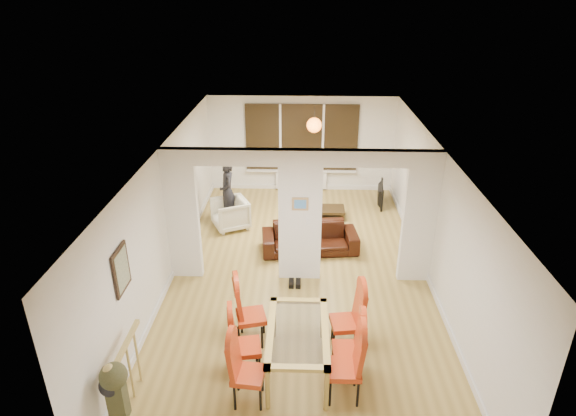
{
  "coord_description": "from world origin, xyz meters",
  "views": [
    {
      "loc": [
        0.03,
        -8.03,
        5.18
      ],
      "look_at": [
        -0.24,
        0.6,
        1.19
      ],
      "focal_mm": 30.0,
      "sensor_mm": 36.0,
      "label": 1
    }
  ],
  "objects_px": {
    "dining_chair_la": "(248,370)",
    "dining_chair_ra": "(344,364)",
    "television": "(378,194)",
    "coffee_table": "(322,213)",
    "dining_chair_rc": "(346,318)",
    "bottle": "(320,203)",
    "person": "(228,192)",
    "dining_chair_rb": "(347,346)",
    "sofa": "(310,238)",
    "dining_chair_lb": "(246,343)",
    "dining_chair_lc": "(251,312)",
    "armchair": "(230,214)",
    "dining_table": "(298,350)",
    "bowl": "(313,206)"
  },
  "relations": [
    {
      "from": "dining_chair_lc",
      "to": "coffee_table",
      "type": "relative_size",
      "value": 1.02
    },
    {
      "from": "dining_table",
      "to": "television",
      "type": "xyz_separation_m",
      "value": [
        2.0,
        6.06,
        -0.09
      ]
    },
    {
      "from": "armchair",
      "to": "dining_chair_rc",
      "type": "bearing_deg",
      "value": 4.69
    },
    {
      "from": "dining_table",
      "to": "dining_chair_lb",
      "type": "relative_size",
      "value": 1.48
    },
    {
      "from": "dining_chair_ra",
      "to": "television",
      "type": "relative_size",
      "value": 1.16
    },
    {
      "from": "dining_chair_rb",
      "to": "dining_chair_la",
      "type": "bearing_deg",
      "value": -159.01
    },
    {
      "from": "bottle",
      "to": "sofa",
      "type": "bearing_deg",
      "value": -99.32
    },
    {
      "from": "television",
      "to": "sofa",
      "type": "bearing_deg",
      "value": 151.56
    },
    {
      "from": "dining_chair_rb",
      "to": "sofa",
      "type": "height_order",
      "value": "dining_chair_rb"
    },
    {
      "from": "coffee_table",
      "to": "dining_chair_lc",
      "type": "bearing_deg",
      "value": -105.57
    },
    {
      "from": "television",
      "to": "bottle",
      "type": "distance_m",
      "value": 1.78
    },
    {
      "from": "dining_chair_ra",
      "to": "person",
      "type": "xyz_separation_m",
      "value": [
        -2.35,
        5.38,
        0.22
      ]
    },
    {
      "from": "dining_chair_lb",
      "to": "person",
      "type": "bearing_deg",
      "value": 90.86
    },
    {
      "from": "dining_table",
      "to": "dining_chair_lc",
      "type": "distance_m",
      "value": 0.99
    },
    {
      "from": "television",
      "to": "coffee_table",
      "type": "bearing_deg",
      "value": 127.42
    },
    {
      "from": "dining_chair_rc",
      "to": "coffee_table",
      "type": "distance_m",
      "value": 4.73
    },
    {
      "from": "coffee_table",
      "to": "bottle",
      "type": "relative_size",
      "value": 3.54
    },
    {
      "from": "dining_chair_rb",
      "to": "dining_chair_rc",
      "type": "distance_m",
      "value": 0.57
    },
    {
      "from": "television",
      "to": "coffee_table",
      "type": "height_order",
      "value": "television"
    },
    {
      "from": "television",
      "to": "dining_chair_la",
      "type": "bearing_deg",
      "value": 165.47
    },
    {
      "from": "television",
      "to": "bowl",
      "type": "bearing_deg",
      "value": 123.25
    },
    {
      "from": "dining_chair_la",
      "to": "person",
      "type": "height_order",
      "value": "person"
    },
    {
      "from": "sofa",
      "to": "television",
      "type": "distance_m",
      "value": 3.07
    },
    {
      "from": "dining_chair_lc",
      "to": "dining_chair_ra",
      "type": "distance_m",
      "value": 1.77
    },
    {
      "from": "dining_chair_ra",
      "to": "dining_chair_rc",
      "type": "height_order",
      "value": "dining_chair_ra"
    },
    {
      "from": "dining_chair_lb",
      "to": "armchair",
      "type": "relative_size",
      "value": 1.35
    },
    {
      "from": "dining_chair_rc",
      "to": "dining_chair_rb",
      "type": "bearing_deg",
      "value": -100.14
    },
    {
      "from": "dining_chair_rc",
      "to": "dining_table",
      "type": "bearing_deg",
      "value": -153.14
    },
    {
      "from": "dining_chair_la",
      "to": "dining_chair_ra",
      "type": "relative_size",
      "value": 0.94
    },
    {
      "from": "person",
      "to": "television",
      "type": "xyz_separation_m",
      "value": [
        3.72,
        1.17,
        -0.5
      ]
    },
    {
      "from": "dining_chair_ra",
      "to": "bowl",
      "type": "xyz_separation_m",
      "value": [
        -0.32,
        5.72,
        -0.29
      ]
    },
    {
      "from": "dining_chair_lc",
      "to": "sofa",
      "type": "height_order",
      "value": "dining_chair_lc"
    },
    {
      "from": "person",
      "to": "coffee_table",
      "type": "distance_m",
      "value": 2.37
    },
    {
      "from": "person",
      "to": "sofa",
      "type": "bearing_deg",
      "value": 37.74
    },
    {
      "from": "dining_chair_lb",
      "to": "sofa",
      "type": "relative_size",
      "value": 0.52
    },
    {
      "from": "dining_chair_rb",
      "to": "person",
      "type": "height_order",
      "value": "person"
    },
    {
      "from": "sofa",
      "to": "dining_table",
      "type": "bearing_deg",
      "value": -99.59
    },
    {
      "from": "dining_chair_lb",
      "to": "dining_chair_rb",
      "type": "height_order",
      "value": "dining_chair_lb"
    },
    {
      "from": "bottle",
      "to": "dining_chair_ra",
      "type": "bearing_deg",
      "value": -88.39
    },
    {
      "from": "bowl",
      "to": "television",
      "type": "bearing_deg",
      "value": 26.06
    },
    {
      "from": "dining_chair_rc",
      "to": "person",
      "type": "distance_m",
      "value": 5.03
    },
    {
      "from": "dining_chair_ra",
      "to": "television",
      "type": "distance_m",
      "value": 6.69
    },
    {
      "from": "dining_chair_rc",
      "to": "person",
      "type": "relative_size",
      "value": 0.72
    },
    {
      "from": "dining_chair_lb",
      "to": "sofa",
      "type": "distance_m",
      "value": 3.76
    },
    {
      "from": "dining_chair_ra",
      "to": "dining_chair_rc",
      "type": "xyz_separation_m",
      "value": [
        0.1,
        0.99,
        -0.0
      ]
    },
    {
      "from": "armchair",
      "to": "dining_chair_lb",
      "type": "bearing_deg",
      "value": -14.57
    },
    {
      "from": "dining_chair_rc",
      "to": "person",
      "type": "bearing_deg",
      "value": 111.37
    },
    {
      "from": "dining_chair_rb",
      "to": "armchair",
      "type": "relative_size",
      "value": 1.3
    },
    {
      "from": "armchair",
      "to": "person",
      "type": "relative_size",
      "value": 0.5
    },
    {
      "from": "dining_table",
      "to": "armchair",
      "type": "bearing_deg",
      "value": 109.67
    }
  ]
}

